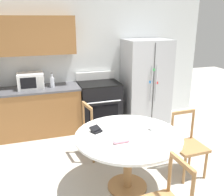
{
  "coord_description": "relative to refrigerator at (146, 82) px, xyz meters",
  "views": [
    {
      "loc": [
        -1.04,
        -2.36,
        2.14
      ],
      "look_at": [
        0.11,
        1.15,
        0.95
      ],
      "focal_mm": 40.0,
      "sensor_mm": 36.0,
      "label": 1
    }
  ],
  "objects": [
    {
      "name": "back_wall",
      "position": [
        -1.51,
        0.36,
        0.57
      ],
      "size": [
        5.2,
        0.44,
        2.6
      ],
      "color": "silver",
      "rests_on": "ground_plane"
    },
    {
      "name": "kitchen_counter",
      "position": [
        -2.41,
        0.05,
        -0.42
      ],
      "size": [
        2.0,
        0.64,
        0.9
      ],
      "color": "#936033",
      "rests_on": "ground_plane"
    },
    {
      "name": "refrigerator",
      "position": [
        0.0,
        0.0,
        0.0
      ],
      "size": [
        0.91,
        0.72,
        1.73
      ],
      "color": "#B2B5BA",
      "rests_on": "ground_plane"
    },
    {
      "name": "oven_range",
      "position": [
        -1.0,
        0.03,
        -0.4
      ],
      "size": [
        0.8,
        0.68,
        1.08
      ],
      "color": "black",
      "rests_on": "ground_plane"
    },
    {
      "name": "microwave",
      "position": [
        -2.28,
        0.1,
        0.17
      ],
      "size": [
        0.46,
        0.37,
        0.28
      ],
      "color": "white",
      "rests_on": "kitchen_counter"
    },
    {
      "name": "counter_bottle",
      "position": [
        -1.9,
        0.03,
        0.14
      ],
      "size": [
        0.08,
        0.08,
        0.28
      ],
      "color": "silver",
      "rests_on": "kitchen_counter"
    },
    {
      "name": "dining_table",
      "position": [
        -1.19,
        -2.0,
        -0.23
      ],
      "size": [
        1.33,
        1.33,
        0.76
      ],
      "color": "white",
      "rests_on": "ground_plane"
    },
    {
      "name": "dining_chair_right",
      "position": [
        -0.27,
        -1.96,
        -0.43
      ],
      "size": [
        0.43,
        0.43,
        0.9
      ],
      "rotation": [
        0.0,
        0.0,
        3.17
      ],
      "color": "#9E7042",
      "rests_on": "ground_plane"
    },
    {
      "name": "dining_chair_far",
      "position": [
        -1.35,
        -1.1,
        -0.43
      ],
      "size": [
        0.48,
        0.48,
        0.9
      ],
      "rotation": [
        0.0,
        0.0,
        4.87
      ],
      "color": "#9E7042",
      "rests_on": "ground_plane"
    },
    {
      "name": "candle_glass",
      "position": [
        -0.84,
        -1.97,
        -0.06
      ],
      "size": [
        0.08,
        0.08,
        0.09
      ],
      "color": "silver",
      "rests_on": "dining_table"
    },
    {
      "name": "folded_napkin",
      "position": [
        -1.34,
        -2.18,
        -0.08
      ],
      "size": [
        0.18,
        0.05,
        0.05
      ],
      "color": "pink",
      "rests_on": "dining_table"
    },
    {
      "name": "wallet",
      "position": [
        -1.55,
        -1.8,
        -0.08
      ],
      "size": [
        0.16,
        0.17,
        0.07
      ],
      "color": "black",
      "rests_on": "dining_table"
    }
  ]
}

